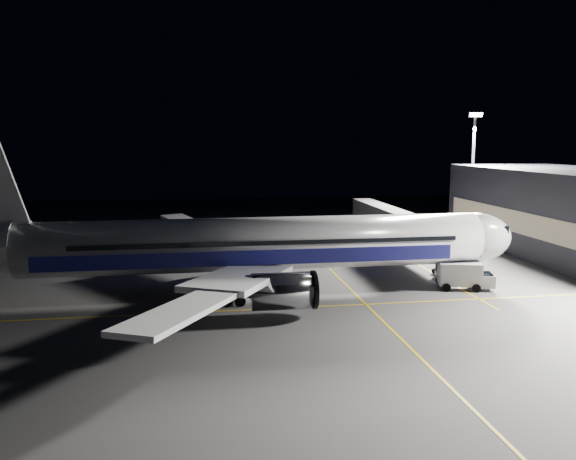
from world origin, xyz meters
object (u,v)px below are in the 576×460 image
(service_truck, at_px, (465,275))
(safety_cone_c, at_px, (203,277))
(airliner, at_px, (248,245))
(safety_cone_b, at_px, (302,272))
(safety_cone_a, at_px, (295,263))
(jet_bridge, at_px, (399,222))
(baggage_tug, at_px, (264,263))
(floodlight_mast_north, at_px, (473,162))

(service_truck, distance_m, safety_cone_c, 29.53)
(airliner, height_order, safety_cone_c, airliner)
(safety_cone_b, distance_m, safety_cone_c, 11.84)
(safety_cone_a, relative_size, safety_cone_c, 1.11)
(jet_bridge, relative_size, safety_cone_b, 55.07)
(baggage_tug, bearing_deg, safety_cone_c, -151.85)
(baggage_tug, distance_m, safety_cone_a, 4.53)
(service_truck, bearing_deg, airliner, -170.72)
(baggage_tug, distance_m, safety_cone_c, 8.55)
(service_truck, height_order, safety_cone_b, service_truck)
(safety_cone_c, bearing_deg, jet_bridge, 21.94)
(jet_bridge, relative_size, safety_cone_a, 58.09)
(jet_bridge, height_order, service_truck, jet_bridge)
(floodlight_mast_north, height_order, service_truck, floodlight_mast_north)
(floodlight_mast_north, bearing_deg, airliner, -142.09)
(baggage_tug, xyz_separation_m, safety_cone_b, (4.22, -3.49, -0.52))
(service_truck, relative_size, safety_cone_a, 10.42)
(jet_bridge, bearing_deg, floodlight_mast_north, 37.74)
(airliner, bearing_deg, safety_cone_b, 45.55)
(service_truck, height_order, baggage_tug, service_truck)
(safety_cone_b, relative_size, safety_cone_c, 1.18)
(safety_cone_a, bearing_deg, floodlight_mast_north, 30.02)
(jet_bridge, distance_m, safety_cone_b, 19.79)
(baggage_tug, xyz_separation_m, safety_cone_a, (4.19, 1.62, -0.53))
(floodlight_mast_north, bearing_deg, service_truck, -117.45)
(floodlight_mast_north, distance_m, safety_cone_b, 43.76)
(floodlight_mast_north, bearing_deg, safety_cone_b, -143.92)
(baggage_tug, bearing_deg, service_truck, -30.83)
(jet_bridge, bearing_deg, service_truck, -89.23)
(airliner, relative_size, safety_cone_c, 115.75)
(floodlight_mast_north, bearing_deg, jet_bridge, -142.26)
(baggage_tug, bearing_deg, safety_cone_a, 22.37)
(jet_bridge, relative_size, floodlight_mast_north, 1.66)
(floodlight_mast_north, xyz_separation_m, service_truck, (-17.73, -34.12, -10.79))
(floodlight_mast_north, bearing_deg, baggage_tug, -150.89)
(safety_cone_c, bearing_deg, service_truck, -17.72)
(airliner, height_order, safety_cone_a, airliner)
(floodlight_mast_north, bearing_deg, safety_cone_c, -151.25)
(airliner, xyz_separation_m, baggage_tug, (2.85, 10.70, -4.34))
(service_truck, height_order, safety_cone_c, service_truck)
(floodlight_mast_north, xyz_separation_m, baggage_tug, (-38.22, -21.28, -11.54))
(service_truck, bearing_deg, safety_cone_a, 152.93)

